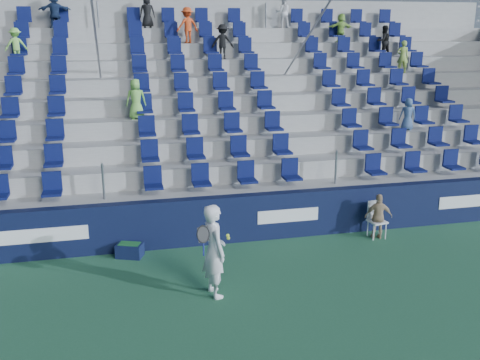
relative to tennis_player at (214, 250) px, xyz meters
name	(u,v)px	position (x,y,z in m)	size (l,w,h in m)	color
ground	(262,301)	(0.87, -0.47, -0.96)	(70.00, 70.00, 0.00)	#2A6341
sponsor_wall	(229,219)	(0.87, 2.68, -0.36)	(24.00, 0.32, 1.20)	#0E1433
grandstand	(197,124)	(0.87, 7.78, 1.17)	(24.00, 8.17, 6.63)	#A5A5A0
tennis_player	(214,250)	(0.00, 0.00, 0.00)	(0.70, 0.78, 1.92)	silver
line_judge_chair	(376,216)	(4.62, 2.18, -0.42)	(0.48, 0.49, 0.95)	white
line_judge	(378,216)	(4.62, 2.03, -0.37)	(0.69, 0.29, 1.18)	tan
ball_bin	(130,249)	(-1.61, 2.28, -0.78)	(0.70, 0.58, 0.34)	#10183C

